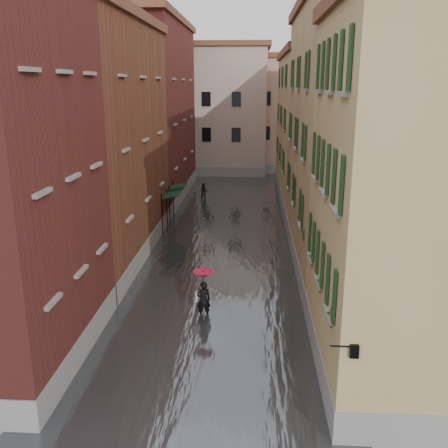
# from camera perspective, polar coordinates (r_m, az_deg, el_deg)

# --- Properties ---
(ground) EXTENTS (120.00, 120.00, 0.00)m
(ground) POSITION_cam_1_polar(r_m,az_deg,el_deg) (19.79, -2.19, -12.74)
(ground) COLOR #555658
(ground) RESTS_ON ground
(floodwater) EXTENTS (10.00, 60.00, 0.20)m
(floodwater) POSITION_cam_1_polar(r_m,az_deg,el_deg) (31.77, 0.05, -1.36)
(floodwater) COLOR #45494D
(floodwater) RESTS_ON ground
(building_left_mid) EXTENTS (6.00, 14.00, 12.50)m
(building_left_mid) POSITION_cam_1_polar(r_m,az_deg,el_deg) (27.92, -15.12, 8.64)
(building_left_mid) COLOR brown
(building_left_mid) RESTS_ON ground
(building_left_far) EXTENTS (6.00, 16.00, 14.00)m
(building_left_far) POSITION_cam_1_polar(r_m,az_deg,el_deg) (42.30, -8.79, 12.24)
(building_left_far) COLOR maroon
(building_left_far) RESTS_ON ground
(building_right_near) EXTENTS (6.00, 8.00, 11.50)m
(building_right_near) POSITION_cam_1_polar(r_m,az_deg,el_deg) (16.60, 21.70, 1.80)
(building_right_near) COLOR tan
(building_right_near) RESTS_ON ground
(building_right_mid) EXTENTS (6.00, 14.00, 13.00)m
(building_right_mid) POSITION_cam_1_polar(r_m,az_deg,el_deg) (26.99, 14.73, 8.98)
(building_right_mid) COLOR tan
(building_right_mid) RESTS_ON ground
(building_right_far) EXTENTS (6.00, 16.00, 11.50)m
(building_right_far) POSITION_cam_1_polar(r_m,az_deg,el_deg) (41.81, 10.73, 10.39)
(building_right_far) COLOR tan
(building_right_far) RESTS_ON ground
(building_end_cream) EXTENTS (12.00, 9.00, 13.00)m
(building_end_cream) POSITION_cam_1_polar(r_m,az_deg,el_deg) (55.60, -1.59, 12.68)
(building_end_cream) COLOR #B6A391
(building_end_cream) RESTS_ON ground
(building_end_pink) EXTENTS (10.00, 9.00, 12.00)m
(building_end_pink) POSITION_cam_1_polar(r_m,az_deg,el_deg) (57.58, 7.76, 12.15)
(building_end_pink) COLOR #CB9D8E
(building_end_pink) RESTS_ON ground
(awning_near) EXTENTS (1.09, 2.93, 2.80)m
(awning_near) POSITION_cam_1_polar(r_m,az_deg,el_deg) (32.85, -5.91, 3.39)
(awning_near) COLOR black
(awning_near) RESTS_ON ground
(awning_far) EXTENTS (1.09, 2.70, 2.80)m
(awning_far) POSITION_cam_1_polar(r_m,az_deg,el_deg) (34.49, -5.47, 3.98)
(awning_far) COLOR black
(awning_far) RESTS_ON ground
(wall_lantern) EXTENTS (0.71, 0.22, 0.35)m
(wall_lantern) POSITION_cam_1_polar(r_m,az_deg,el_deg) (13.26, 14.55, -13.78)
(wall_lantern) COLOR black
(wall_lantern) RESTS_ON ground
(window_planters) EXTENTS (0.59, 11.02, 0.84)m
(window_planters) POSITION_cam_1_polar(r_m,az_deg,el_deg) (18.87, 10.40, -2.83)
(window_planters) COLOR #964531
(window_planters) RESTS_ON ground
(pedestrian_main) EXTENTS (0.85, 0.85, 2.06)m
(pedestrian_main) POSITION_cam_1_polar(r_m,az_deg,el_deg) (20.73, -2.38, -7.69)
(pedestrian_main) COLOR black
(pedestrian_main) RESTS_ON ground
(pedestrian_far) EXTENTS (0.85, 0.71, 1.56)m
(pedestrian_far) POSITION_cam_1_polar(r_m,az_deg,el_deg) (41.48, -2.28, 3.66)
(pedestrian_far) COLOR black
(pedestrian_far) RESTS_ON ground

